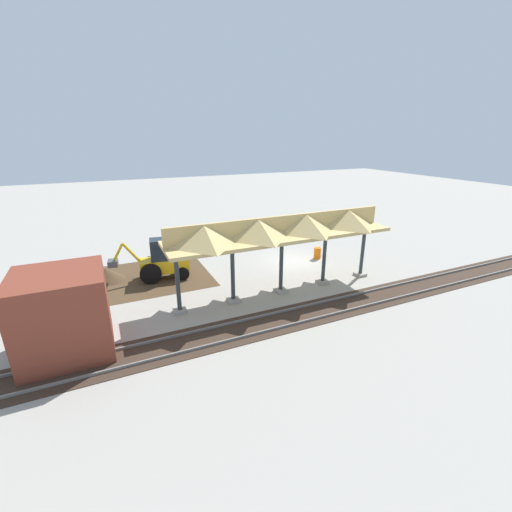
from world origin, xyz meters
The scene contains 9 objects.
ground_plane centered at (0.00, 0.00, 0.00)m, with size 120.00×120.00×0.00m, color #9E998E.
dirt_work_zone centered at (11.61, -1.47, 0.00)m, with size 9.74×7.00×0.01m, color #4C3823.
platform_canopy centered at (3.60, 4.48, 4.15)m, with size 13.94×3.20×4.90m.
rail_tracks centered at (0.00, 7.60, 0.03)m, with size 60.00×2.58×0.15m.
stop_sign centered at (-3.07, -0.27, 1.80)m, with size 0.66×0.43×2.49m.
backhoe centered at (9.88, -0.82, 1.27)m, with size 5.25×2.09×2.82m.
dirt_mound centered at (13.48, -2.13, 0.00)m, with size 4.81×4.81×1.63m, color #4C3823.
brick_utility_building centered at (15.34, 5.97, 1.91)m, with size 3.72×3.63×3.82m, color brown.
traffic_barrel centered at (-2.05, 0.23, 0.45)m, with size 0.56×0.56×0.90m, color orange.
Camera 1 is at (13.18, 21.64, 9.35)m, focal length 24.00 mm.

